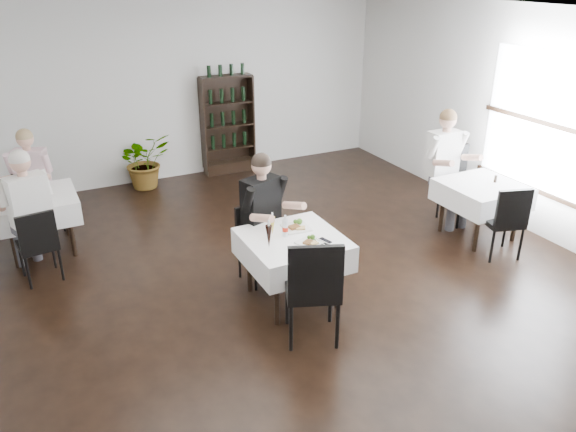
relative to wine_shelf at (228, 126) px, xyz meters
The scene contains 24 objects.
room_shell 4.40m from the wine_shelf, 97.92° to the right, with size 9.00×9.00×9.00m.
window_right 5.23m from the wine_shelf, 56.29° to the right, with size 0.06×2.30×1.85m.
wine_shelf is the anchor object (origin of this frame).
main_table 4.41m from the wine_shelf, 101.78° to the right, with size 1.03×1.03×0.77m.
left_table 3.77m from the wine_shelf, 151.20° to the right, with size 0.98×0.98×0.77m.
right_table 4.54m from the wine_shelf, 62.38° to the right, with size 0.98×0.98×0.77m.
potted_tree 1.59m from the wine_shelf, behind, with size 0.83×0.72×0.92m, color #27591E.
main_chair_far 3.85m from the wine_shelf, 106.03° to the right, with size 0.47×0.48×0.91m.
main_chair_near 5.22m from the wine_shelf, 101.92° to the right, with size 0.67×0.68×1.14m.
left_chair_far 3.47m from the wine_shelf, 160.94° to the right, with size 0.58×0.58×0.98m.
left_chair_near 4.30m from the wine_shelf, 141.68° to the right, with size 0.47×0.48×0.92m.
right_chair_far 4.09m from the wine_shelf, 56.68° to the right, with size 0.49×0.50×1.07m.
right_chair_near 5.02m from the wine_shelf, 67.38° to the right, with size 0.56×0.56×0.98m.
diner_main 3.92m from the wine_shelf, 104.34° to the right, with size 0.66×0.71×1.56m.
diner_left_far 3.54m from the wine_shelf, 158.65° to the right, with size 0.65×0.69×1.49m.
diner_left_near 4.16m from the wine_shelf, 145.08° to the right, with size 0.67×0.72×1.57m.
diner_right_far 3.94m from the wine_shelf, 59.41° to the right, with size 0.62×0.62×1.64m.
plate_far 4.21m from the wine_shelf, 100.46° to the right, with size 0.30×0.30×0.09m.
plate_near 4.60m from the wine_shelf, 100.06° to the right, with size 0.30×0.30×0.07m.
pilsner_dark 4.59m from the wine_shelf, 105.54° to the right, with size 0.07×0.07×0.31m.
pilsner_lager 4.30m from the wine_shelf, 104.40° to the right, with size 0.06×0.06×0.26m.
coke_bottle 4.37m from the wine_shelf, 102.73° to the right, with size 0.06×0.06×0.25m.
napkin_cutlery 4.62m from the wine_shelf, 98.72° to the right, with size 0.23×0.22×0.02m.
pepper_mill 4.64m from the wine_shelf, 60.49° to the right, with size 0.04×0.04×0.10m, color black.
Camera 1 is at (-2.75, -4.81, 3.45)m, focal length 35.00 mm.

